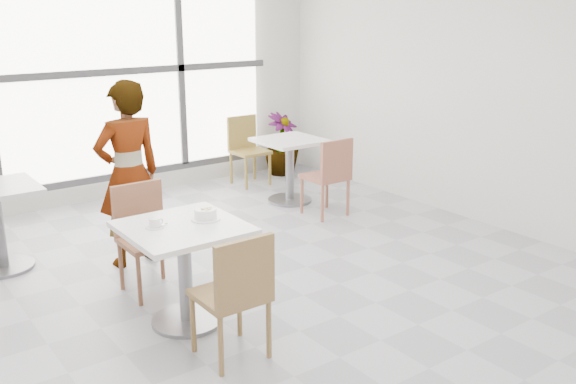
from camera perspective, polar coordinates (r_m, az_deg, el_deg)
floor at (r=4.90m, az=-2.11°, el=-10.47°), size 7.00×7.00×0.00m
wall_back at (r=7.56m, az=-17.59°, el=10.27°), size 6.00×0.00×6.00m
wall_right at (r=6.57m, az=20.20°, el=9.21°), size 0.00×7.00×7.00m
window at (r=7.50m, az=-17.43°, el=10.24°), size 4.60×0.07×2.52m
main_table at (r=4.54m, az=-9.38°, el=-5.69°), size 0.80×0.80×0.75m
chair_near at (r=4.03m, az=-4.71°, el=-8.80°), size 0.42×0.42×0.87m
chair_far at (r=5.16m, az=-12.87°, el=-3.40°), size 0.42×0.42×0.87m
oatmeal_bowl at (r=4.54m, az=-7.48°, el=-1.97°), size 0.21×0.21×0.09m
coffee_cup at (r=4.44m, az=-11.96°, el=-2.80°), size 0.16×0.13×0.07m
person at (r=5.62m, az=-14.24°, el=1.55°), size 0.62×0.42×1.64m
bg_table_right at (r=7.33m, az=0.16°, el=2.82°), size 0.70×0.70×0.75m
bg_chair_right_near at (r=6.80m, az=3.83°, el=1.80°), size 0.42×0.42×0.87m
bg_chair_right_far at (r=8.13m, az=-3.78°, el=4.24°), size 0.42×0.42×0.87m
plant_right at (r=8.59m, az=-0.59°, el=4.38°), size 0.59×0.59×0.84m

